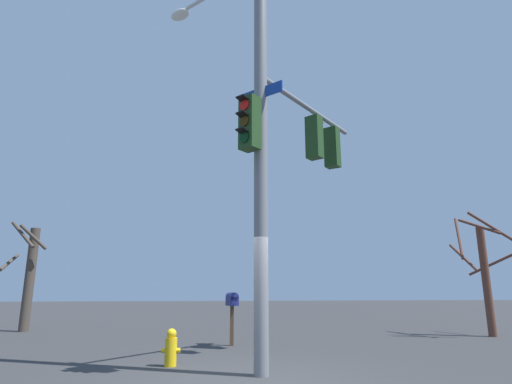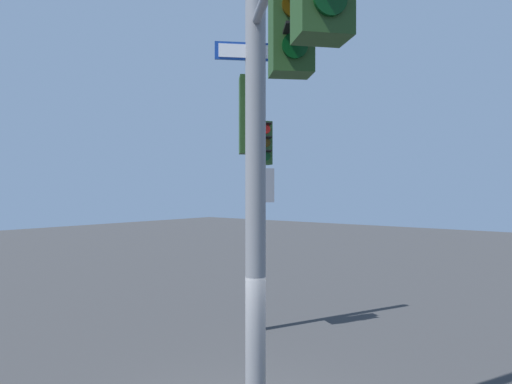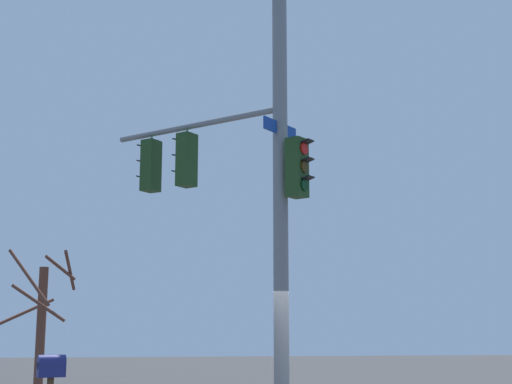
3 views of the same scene
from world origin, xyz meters
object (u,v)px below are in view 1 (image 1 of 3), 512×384
at_px(fire_hydrant, 171,348).
at_px(bare_tree_across_street, 484,272).
at_px(mailbox, 232,304).
at_px(bare_tree_behind_pole, 29,274).

distance_m(fire_hydrant, bare_tree_across_street, 10.71).
xyz_separation_m(mailbox, bare_tree_behind_pole, (-7.31, 4.28, 0.89)).
bearing_deg(bare_tree_behind_pole, bare_tree_across_street, -11.09).
bearing_deg(mailbox, fire_hydrant, -132.75).
bearing_deg(bare_tree_behind_pole, fire_hydrant, -50.12).
height_order(mailbox, bare_tree_across_street, bare_tree_across_street).
xyz_separation_m(fire_hydrant, bare_tree_across_street, (9.78, 4.04, 1.70)).
height_order(bare_tree_behind_pole, bare_tree_across_street, bare_tree_across_street).
height_order(fire_hydrant, mailbox, mailbox).
xyz_separation_m(bare_tree_behind_pole, bare_tree_across_street, (15.72, -3.08, 0.04)).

